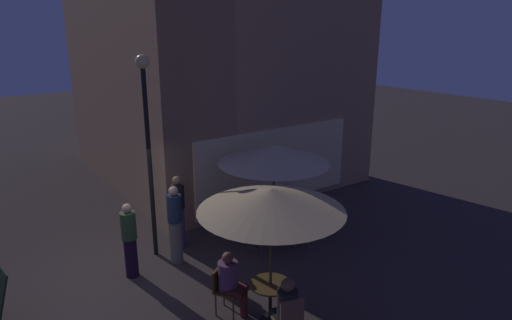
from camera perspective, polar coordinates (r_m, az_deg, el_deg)
ground_plane at (r=9.82m, az=-16.70°, el=-14.44°), size 60.00×60.00×0.00m
cafe_building at (r=13.59m, az=-8.10°, el=16.31°), size 7.37×8.38×9.84m
street_lamp_near_corner at (r=9.57m, az=-13.87°, el=3.88°), size 0.29×0.29×4.46m
cafe_table_0 at (r=10.73m, az=2.23°, el=-7.90°), size 0.64×0.64×0.74m
cafe_table_1 at (r=7.94m, az=1.87°, el=-16.98°), size 0.72×0.72×0.78m
patio_umbrella_0 at (r=10.14m, az=2.34°, el=0.79°), size 2.60×2.60×2.41m
patio_umbrella_1 at (r=7.12m, az=2.00°, el=-5.22°), size 2.42×2.42×2.50m
cafe_chair_0 at (r=10.98m, az=-1.70°, el=-6.93°), size 0.57×0.57×0.94m
cafe_chair_1 at (r=10.08m, az=0.16°, el=-9.24°), size 0.53×0.53×0.90m
cafe_chair_2 at (r=10.48m, az=6.82°, el=-8.22°), size 0.57×0.57×0.97m
cafe_chair_3 at (r=11.44m, az=3.94°, el=-6.13°), size 0.55×0.55×0.89m
cafe_chair_4 at (r=8.24m, az=-4.19°, el=-15.87°), size 0.59×0.59×0.87m
cafe_chair_5 at (r=7.34m, az=4.34°, el=-19.82°), size 0.48×0.48×0.99m
patron_seated_0 at (r=11.26m, az=3.69°, el=-5.66°), size 0.52×0.46×1.21m
patron_seated_1 at (r=8.10m, az=-3.29°, el=-15.15°), size 0.51×0.54×1.21m
patron_seated_2 at (r=7.38m, az=3.86°, el=-18.48°), size 0.41×0.53×1.26m
patron_standing_3 at (r=9.77m, az=-10.39°, el=-8.17°), size 0.32×0.32×1.77m
patron_standing_4 at (r=10.42m, az=-9.99°, el=-6.55°), size 0.31×0.31×1.76m
patron_standing_5 at (r=9.49m, az=-16.00°, el=-9.94°), size 0.31×0.31×1.61m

